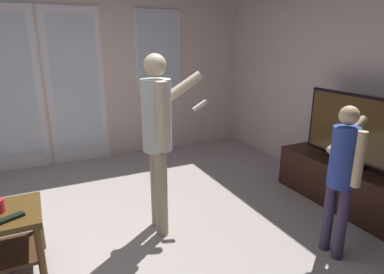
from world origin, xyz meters
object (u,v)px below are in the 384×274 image
(person_adult, at_px, (159,130))
(tv_remote_black, at_px, (10,218))
(person_child, at_px, (343,169))
(flat_screen_tv, at_px, (352,129))
(tv_stand, at_px, (345,184))

(person_adult, xyz_separation_m, tv_remote_black, (-1.12, -0.20, -0.42))
(person_child, bearing_deg, flat_screen_tv, 35.67)
(flat_screen_tv, height_order, person_adult, person_adult)
(tv_stand, relative_size, flat_screen_tv, 1.37)
(flat_screen_tv, relative_size, person_adult, 0.68)
(tv_remote_black, bearing_deg, tv_stand, -28.30)
(tv_stand, bearing_deg, person_child, -144.58)
(flat_screen_tv, bearing_deg, tv_stand, -65.24)
(person_adult, xyz_separation_m, person_child, (1.09, -0.90, -0.20))
(person_child, bearing_deg, person_adult, 140.34)
(tv_stand, distance_m, person_child, 1.02)
(flat_screen_tv, relative_size, tv_remote_black, 6.12)
(flat_screen_tv, distance_m, tv_remote_black, 2.96)
(person_adult, bearing_deg, flat_screen_tv, -11.72)
(tv_stand, height_order, flat_screen_tv, flat_screen_tv)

